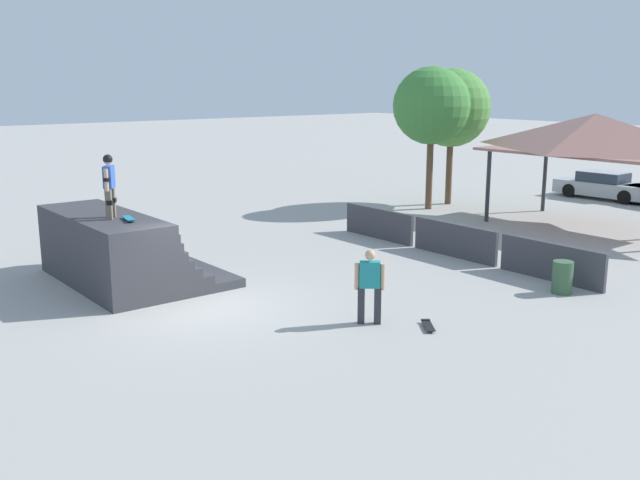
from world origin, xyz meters
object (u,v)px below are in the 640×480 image
object	(u,v)px
skateboard_on_deck	(129,218)
skateboard_on_ground	(428,325)
bystander_walking	(370,283)
trash_bin	(562,277)
skater_on_deck	(109,182)
tree_beside_pavilion	(432,106)
tree_far_back	(452,108)
parked_car_silver	(604,186)

from	to	relation	value
skateboard_on_deck	skateboard_on_ground	world-z (taller)	skateboard_on_deck
bystander_walking	trash_bin	xyz separation A→B (m)	(1.35, 5.51, -0.53)
skater_on_deck	tree_beside_pavilion	distance (m)	15.97
tree_far_back	trash_bin	xyz separation A→B (m)	(11.20, -8.25, -3.81)
skateboard_on_ground	trash_bin	distance (m)	4.71
skater_on_deck	tree_far_back	xyz separation A→B (m)	(-3.71, 17.19, 1.37)
skateboard_on_ground	tree_far_back	bearing A→B (deg)	-13.36
tree_far_back	trash_bin	world-z (taller)	tree_far_back
skater_on_deck	skateboard_on_deck	bearing A→B (deg)	56.69
trash_bin	skateboard_on_deck	bearing A→B (deg)	-128.33
tree_far_back	parked_car_silver	distance (m)	8.49
bystander_walking	tree_far_back	bearing A→B (deg)	-101.78
skateboard_on_deck	trash_bin	xyz separation A→B (m)	(6.89, 8.72, -1.55)
bystander_walking	tree_beside_pavilion	bearing A→B (deg)	-99.26
bystander_walking	parked_car_silver	size ratio (longest dim) A/B	0.38
skater_on_deck	skateboard_on_deck	xyz separation A→B (m)	(0.59, 0.22, -0.89)
skateboard_on_ground	tree_beside_pavilion	world-z (taller)	tree_beside_pavilion
tree_far_back	skateboard_on_deck	bearing A→B (deg)	-75.77
bystander_walking	skateboard_on_ground	size ratio (longest dim) A/B	2.34
tree_far_back	tree_beside_pavilion	bearing A→B (deg)	-78.15
skateboard_on_deck	tree_far_back	xyz separation A→B (m)	(-4.30, 16.97, 2.26)
skater_on_deck	tree_far_back	world-z (taller)	tree_far_back
bystander_walking	parked_car_silver	xyz separation A→B (m)	(-6.24, 20.53, -0.35)
skateboard_on_deck	tree_far_back	bearing A→B (deg)	117.60
skateboard_on_deck	parked_car_silver	xyz separation A→B (m)	(-0.69, 23.73, -1.38)
skater_on_deck	parked_car_silver	world-z (taller)	skater_on_deck
skateboard_on_deck	skateboard_on_ground	bearing A→B (deg)	44.89
skater_on_deck	bystander_walking	world-z (taller)	skater_on_deck
skateboard_on_deck	tree_far_back	world-z (taller)	tree_far_back
skater_on_deck	trash_bin	distance (m)	11.91
tree_beside_pavilion	trash_bin	world-z (taller)	tree_beside_pavilion
tree_beside_pavilion	tree_far_back	distance (m)	1.69
tree_beside_pavilion	tree_far_back	world-z (taller)	tree_beside_pavilion
parked_car_silver	tree_far_back	bearing A→B (deg)	-120.25
parked_car_silver	skateboard_on_deck	bearing A→B (deg)	-90.50
bystander_walking	tree_beside_pavilion	world-z (taller)	tree_beside_pavilion
bystander_walking	trash_bin	bearing A→B (deg)	-151.12
tree_far_back	parked_car_silver	world-z (taller)	tree_far_back
skater_on_deck	tree_far_back	distance (m)	17.64
bystander_walking	skateboard_on_ground	world-z (taller)	bystander_walking
parked_car_silver	tree_beside_pavilion	bearing A→B (deg)	-113.38
tree_beside_pavilion	tree_far_back	bearing A→B (deg)	101.85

